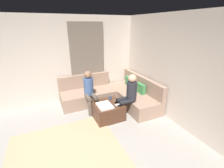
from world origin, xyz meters
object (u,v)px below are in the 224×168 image
object	(u,v)px
game_remote	(118,105)
person_on_couch_side	(90,90)
ottoman	(108,110)
sectional_couch	(113,95)
coffee_mug	(110,98)
person_on_couch_back	(128,94)

from	to	relation	value
game_remote	person_on_couch_side	distance (m)	0.95
game_remote	ottoman	bearing A→B (deg)	-129.29
ottoman	game_remote	world-z (taller)	game_remote
sectional_couch	game_remote	world-z (taller)	sectional_couch
game_remote	person_on_couch_side	xyz separation A→B (m)	(-0.76, -0.53, 0.23)
coffee_mug	person_on_couch_side	size ratio (longest dim) A/B	0.08
sectional_couch	coffee_mug	bearing A→B (deg)	-33.00
person_on_couch_back	ottoman	bearing A→B (deg)	76.68
ottoman	game_remote	xyz separation A→B (m)	(0.18, 0.22, 0.22)
ottoman	game_remote	bearing A→B (deg)	50.71
person_on_couch_side	person_on_couch_back	bearing A→B (deg)	140.74
coffee_mug	game_remote	size ratio (longest dim) A/B	0.63
sectional_couch	person_on_couch_back	xyz separation A→B (m)	(0.86, 0.06, 0.38)
sectional_couch	person_on_couch_side	xyz separation A→B (m)	(0.15, -0.82, 0.38)
person_on_couch_side	game_remote	bearing A→B (deg)	124.81
game_remote	person_on_couch_back	bearing A→B (deg)	97.65
coffee_mug	person_on_couch_side	world-z (taller)	person_on_couch_side
sectional_couch	ottoman	size ratio (longest dim) A/B	3.36
sectional_couch	person_on_couch_back	distance (m)	0.94
sectional_couch	coffee_mug	world-z (taller)	sectional_couch
coffee_mug	game_remote	xyz separation A→B (m)	(0.40, 0.04, -0.04)
game_remote	person_on_couch_back	size ratio (longest dim) A/B	0.12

